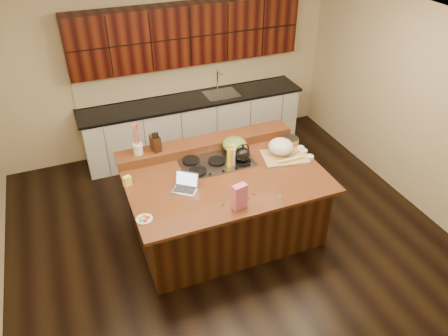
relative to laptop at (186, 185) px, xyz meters
name	(u,v)px	position (x,y,z in m)	size (l,w,h in m)	color
room	(226,146)	(0.53, 0.07, 0.38)	(5.52, 5.02, 2.72)	black
island	(225,205)	(0.53, 0.07, -0.51)	(2.40, 1.60, 0.92)	black
back_ledge	(206,144)	(0.53, 0.77, 0.01)	(2.40, 0.30, 0.12)	black
cooktop	(217,162)	(0.53, 0.37, -0.04)	(0.92, 0.52, 0.05)	gray
back_counter	(192,95)	(0.83, 2.30, 0.01)	(3.70, 0.66, 2.40)	silver
kettle	(243,154)	(0.83, 0.24, 0.08)	(0.20, 0.20, 0.18)	black
green_bowl	(235,145)	(0.83, 0.50, 0.08)	(0.32, 0.32, 0.18)	olive
laptop	(186,185)	(0.00, 0.00, 0.00)	(0.36, 0.35, 0.20)	#B7B7BC
oil_bottle	(230,158)	(0.65, 0.23, 0.08)	(0.07, 0.07, 0.27)	yellow
vinegar_bottle	(233,157)	(0.70, 0.25, 0.07)	(0.06, 0.06, 0.25)	silver
wooden_tray	(282,149)	(1.38, 0.23, 0.05)	(0.63, 0.51, 0.23)	tan
ramekin_a	(310,157)	(1.68, 0.02, -0.03)	(0.10, 0.10, 0.04)	white
ramekin_b	(304,151)	(1.68, 0.17, -0.03)	(0.10, 0.10, 0.04)	white
ramekin_c	(300,148)	(1.68, 0.26, -0.03)	(0.10, 0.10, 0.04)	white
strainer_bowl	(290,142)	(1.61, 0.42, -0.01)	(0.24, 0.24, 0.09)	#996B3F
kitchen_timer	(280,192)	(0.97, -0.51, -0.02)	(0.08, 0.08, 0.07)	silver
pink_bag	(239,196)	(0.45, -0.54, 0.10)	(0.16, 0.09, 0.30)	#E16989
candy_plate	(144,219)	(-0.58, -0.36, -0.05)	(0.18, 0.18, 0.01)	white
package_box	(127,181)	(-0.62, 0.31, 0.01)	(0.09, 0.06, 0.13)	#F6E957
utensil_crock	(138,149)	(-0.38, 0.77, 0.14)	(0.12, 0.12, 0.14)	white
knife_block	(155,143)	(-0.15, 0.77, 0.17)	(0.10, 0.16, 0.20)	black
gumdrop_0	(245,195)	(0.58, -0.38, -0.04)	(0.02, 0.02, 0.02)	red
gumdrop_1	(242,197)	(0.54, -0.40, -0.04)	(0.02, 0.02, 0.02)	#198C26
gumdrop_2	(254,194)	(0.70, -0.40, -0.04)	(0.02, 0.02, 0.02)	red
gumdrop_3	(249,198)	(0.61, -0.44, -0.04)	(0.02, 0.02, 0.02)	#198C26
gumdrop_4	(238,203)	(0.46, -0.49, -0.04)	(0.02, 0.02, 0.02)	red
gumdrop_5	(224,204)	(0.30, -0.44, -0.04)	(0.02, 0.02, 0.02)	#198C26
gumdrop_6	(243,196)	(0.56, -0.39, -0.04)	(0.02, 0.02, 0.02)	red
gumdrop_7	(222,206)	(0.27, -0.46, -0.04)	(0.02, 0.02, 0.02)	#198C26
gumdrop_8	(238,202)	(0.47, -0.46, -0.04)	(0.02, 0.02, 0.02)	red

